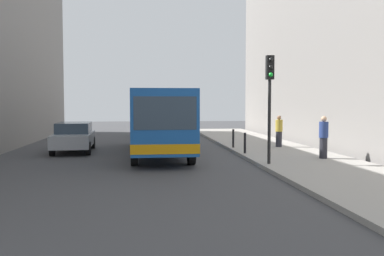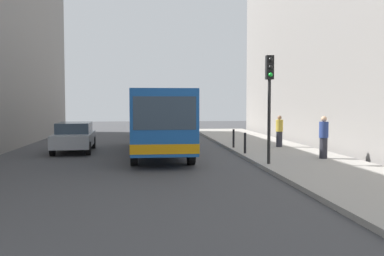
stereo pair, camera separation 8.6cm
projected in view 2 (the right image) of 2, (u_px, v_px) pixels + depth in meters
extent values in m
plane|color=#424244|center=(172.00, 161.00, 17.98)|extent=(80.00, 80.00, 0.00)
cube|color=#9E9991|center=(296.00, 158.00, 18.56)|extent=(4.40, 40.00, 0.15)
cube|color=gray|center=(381.00, 34.00, 22.84)|extent=(7.00, 32.00, 12.30)
cube|color=#19519E|center=(159.00, 118.00, 20.70)|extent=(2.58, 11.02, 2.50)
cube|color=orange|center=(159.00, 137.00, 20.75)|extent=(2.60, 11.04, 0.36)
cube|color=#2D3D4C|center=(165.00, 113.00, 15.24)|extent=(2.26, 0.08, 1.20)
cube|color=#2D3D4C|center=(158.00, 110.00, 21.17)|extent=(2.59, 9.42, 1.00)
cylinder|color=black|center=(191.00, 152.00, 17.03)|extent=(0.29, 1.00, 1.00)
cylinder|color=black|center=(134.00, 153.00, 16.77)|extent=(0.29, 1.00, 1.00)
cylinder|color=black|center=(176.00, 137.00, 24.77)|extent=(0.29, 1.00, 1.00)
cylinder|color=black|center=(137.00, 137.00, 24.51)|extent=(0.29, 1.00, 1.00)
cube|color=#A5A8AD|center=(74.00, 139.00, 21.48)|extent=(1.99, 4.48, 0.64)
cube|color=#2D3D4C|center=(74.00, 128.00, 21.60)|extent=(1.71, 2.53, 0.52)
cylinder|color=black|center=(88.00, 148.00, 20.15)|extent=(0.25, 0.65, 0.64)
cylinder|color=black|center=(52.00, 149.00, 19.90)|extent=(0.25, 0.65, 0.64)
cylinder|color=black|center=(93.00, 143.00, 23.11)|extent=(0.25, 0.65, 0.64)
cylinder|color=black|center=(62.00, 143.00, 22.86)|extent=(0.25, 0.65, 0.64)
cube|color=#A5A8AD|center=(157.00, 128.00, 31.79)|extent=(1.86, 4.42, 0.64)
cube|color=#2D3D4C|center=(157.00, 120.00, 31.90)|extent=(1.63, 2.49, 0.52)
cylinder|color=black|center=(170.00, 133.00, 30.42)|extent=(0.23, 0.64, 0.64)
cylinder|color=black|center=(146.00, 133.00, 30.22)|extent=(0.23, 0.64, 0.64)
cylinder|color=black|center=(167.00, 130.00, 33.39)|extent=(0.23, 0.64, 0.64)
cylinder|color=black|center=(146.00, 131.00, 33.19)|extent=(0.23, 0.64, 0.64)
cylinder|color=black|center=(269.00, 122.00, 16.13)|extent=(0.12, 0.12, 3.20)
cube|color=black|center=(270.00, 67.00, 16.01)|extent=(0.28, 0.24, 0.90)
sphere|color=black|center=(271.00, 60.00, 15.87)|extent=(0.16, 0.16, 0.16)
sphere|color=black|center=(271.00, 67.00, 15.88)|extent=(0.16, 0.16, 0.16)
sphere|color=green|center=(271.00, 75.00, 15.90)|extent=(0.16, 0.16, 0.16)
cylinder|color=black|center=(245.00, 143.00, 19.62)|extent=(0.11, 0.11, 0.95)
cylinder|color=black|center=(234.00, 138.00, 22.17)|extent=(0.11, 0.11, 0.95)
cylinder|color=#26262D|center=(323.00, 148.00, 17.74)|extent=(0.32, 0.32, 0.87)
cylinder|color=navy|center=(324.00, 130.00, 17.70)|extent=(0.38, 0.38, 0.67)
sphere|color=tan|center=(324.00, 119.00, 17.67)|extent=(0.24, 0.24, 0.24)
cylinder|color=#26262D|center=(279.00, 139.00, 22.48)|extent=(0.32, 0.32, 0.81)
cylinder|color=gold|center=(279.00, 126.00, 22.44)|extent=(0.38, 0.38, 0.63)
sphere|color=#8C6647|center=(280.00, 118.00, 22.41)|extent=(0.22, 0.22, 0.22)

